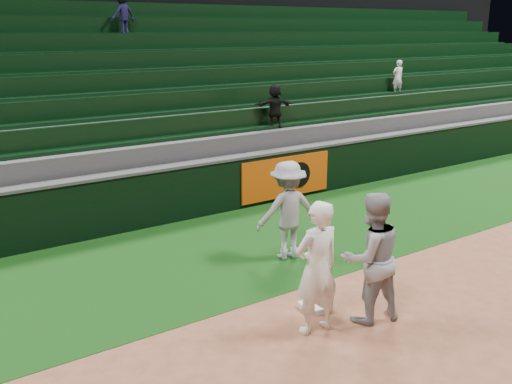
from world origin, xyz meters
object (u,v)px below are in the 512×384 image
(first_baseman, at_px, (317,268))
(baserunner, at_px, (371,258))
(first_base, at_px, (314,307))
(base_coach, at_px, (288,210))

(first_baseman, distance_m, baserunner, 0.87)
(first_baseman, relative_size, baserunner, 0.99)
(first_baseman, bearing_deg, baserunner, 171.75)
(first_baseman, bearing_deg, first_base, -126.03)
(first_baseman, bearing_deg, base_coach, -115.62)
(base_coach, bearing_deg, first_baseman, 72.21)
(baserunner, distance_m, base_coach, 2.55)
(base_coach, bearing_deg, baserunner, 91.17)
(first_baseman, xyz_separation_m, base_coach, (1.30, 2.34, -0.04))
(first_baseman, relative_size, base_coach, 1.05)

